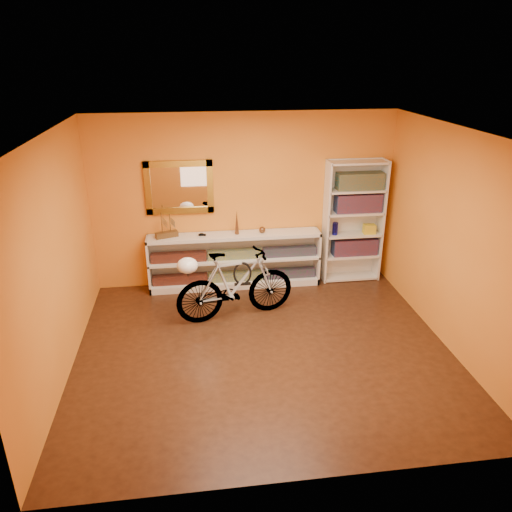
{
  "coord_description": "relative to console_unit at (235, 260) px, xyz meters",
  "views": [
    {
      "loc": [
        -0.77,
        -5.02,
        3.37
      ],
      "look_at": [
        0.0,
        0.7,
        0.95
      ],
      "focal_mm": 34.36,
      "sensor_mm": 36.0,
      "label": 1
    }
  ],
  "objects": [
    {
      "name": "helmet",
      "position": [
        -0.7,
        -1.09,
        0.43
      ],
      "size": [
        0.27,
        0.26,
        0.2
      ],
      "primitive_type": "ellipsoid",
      "color": "white",
      "rests_on": "bicycle"
    },
    {
      "name": "yellow_bag",
      "position": [
        2.09,
        -0.01,
        0.41
      ],
      "size": [
        0.19,
        0.13,
        0.14
      ],
      "primitive_type": "cube",
      "rotation": [
        0.0,
        0.0,
        -0.05
      ],
      "color": "gold",
      "rests_on": "bookcase"
    },
    {
      "name": "back_wall",
      "position": [
        0.18,
        0.19,
        0.88
      ],
      "size": [
        4.5,
        0.01,
        2.6
      ],
      "primitive_type": "cube",
      "color": "orange",
      "rests_on": "ground"
    },
    {
      "name": "book_row_b",
      "position": [
        1.89,
        0.03,
        0.83
      ],
      "size": [
        0.7,
        0.22,
        0.28
      ],
      "primitive_type": "cube",
      "color": "maroon",
      "rests_on": "bookcase"
    },
    {
      "name": "u_lock",
      "position": [
        0.02,
        -0.94,
        0.21
      ],
      "size": [
        0.25,
        0.03,
        0.25
      ],
      "primitive_type": "torus",
      "rotation": [
        1.57,
        0.0,
        0.0
      ],
      "color": "black",
      "rests_on": "bicycle"
    },
    {
      "name": "bookcase",
      "position": [
        1.84,
        0.03,
        0.52
      ],
      "size": [
        0.9,
        0.3,
        1.9
      ],
      "primitive_type": null,
      "color": "silver",
      "rests_on": "floor"
    },
    {
      "name": "cd_row_upper",
      "position": [
        0.0,
        -0.02,
        0.11
      ],
      "size": [
        2.5,
        0.13,
        0.14
      ],
      "primitive_type": "cube",
      "color": "navy",
      "rests_on": "console_unit"
    },
    {
      "name": "right_wall",
      "position": [
        2.43,
        -1.81,
        0.88
      ],
      "size": [
        0.01,
        4.0,
        2.6
      ],
      "primitive_type": "cube",
      "color": "orange",
      "rests_on": "ground"
    },
    {
      "name": "model_ship",
      "position": [
        -0.99,
        0.0,
        0.62
      ],
      "size": [
        0.35,
        0.22,
        0.39
      ],
      "primitive_type": null,
      "rotation": [
        0.0,
        0.0,
        0.34
      ],
      "color": "#462D13",
      "rests_on": "console_unit"
    },
    {
      "name": "bicycle",
      "position": [
        -0.08,
        -0.96,
        0.06
      ],
      "size": [
        0.76,
        1.71,
        0.98
      ],
      "primitive_type": "imported",
      "rotation": [
        0.0,
        0.0,
        1.77
      ],
      "color": "silver",
      "rests_on": "floor"
    },
    {
      "name": "ceiling",
      "position": [
        0.18,
        -1.81,
        2.18
      ],
      "size": [
        4.5,
        4.0,
        0.01
      ],
      "primitive_type": "cube",
      "color": "silver",
      "rests_on": "ground"
    },
    {
      "name": "book_row_a",
      "position": [
        1.89,
        0.03,
        0.12
      ],
      "size": [
        0.7,
        0.22,
        0.26
      ],
      "primitive_type": "cube",
      "color": "maroon",
      "rests_on": "bookcase"
    },
    {
      "name": "decorative_orb",
      "position": [
        0.42,
        0.0,
        0.47
      ],
      "size": [
        0.1,
        0.1,
        0.1
      ],
      "primitive_type": "sphere",
      "color": "brown",
      "rests_on": "console_unit"
    },
    {
      "name": "travel_mug",
      "position": [
        1.55,
        0.01,
        0.44
      ],
      "size": [
        0.09,
        0.09,
        0.19
      ],
      "primitive_type": "cylinder",
      "color": "navy",
      "rests_on": "bookcase"
    },
    {
      "name": "console_unit",
      "position": [
        0.0,
        0.0,
        0.0
      ],
      "size": [
        2.6,
        0.35,
        0.85
      ],
      "primitive_type": null,
      "color": "silver",
      "rests_on": "floor"
    },
    {
      "name": "red_tin",
      "position": [
        1.64,
        0.06,
        1.14
      ],
      "size": [
        0.18,
        0.18,
        0.2
      ],
      "primitive_type": "cube",
      "rotation": [
        0.0,
        0.0,
        0.15
      ],
      "color": "maroon",
      "rests_on": "bookcase"
    },
    {
      "name": "book_row_c",
      "position": [
        1.89,
        0.03,
        1.16
      ],
      "size": [
        0.7,
        0.22,
        0.25
      ],
      "primitive_type": "cube",
      "color": "#195058",
      "rests_on": "bookcase"
    },
    {
      "name": "left_wall",
      "position": [
        -2.08,
        -1.81,
        0.88
      ],
      "size": [
        0.01,
        4.0,
        2.6
      ],
      "primitive_type": "cube",
      "color": "orange",
      "rests_on": "ground"
    },
    {
      "name": "cd_row_lower",
      "position": [
        0.0,
        -0.02,
        -0.26
      ],
      "size": [
        2.5,
        0.13,
        0.14
      ],
      "primitive_type": "cube",
      "color": "black",
      "rests_on": "console_unit"
    },
    {
      "name": "wall_socket",
      "position": [
        1.08,
        0.17,
        -0.17
      ],
      "size": [
        0.09,
        0.02,
        0.09
      ],
      "primitive_type": "cube",
      "color": "silver",
      "rests_on": "back_wall"
    },
    {
      "name": "bronze_ornament",
      "position": [
        0.04,
        0.0,
        0.61
      ],
      "size": [
        0.06,
        0.06,
        0.37
      ],
      "primitive_type": "cone",
      "color": "brown",
      "rests_on": "console_unit"
    },
    {
      "name": "toy_car",
      "position": [
        -0.48,
        0.0,
        0.43
      ],
      "size": [
        0.0,
        0.0,
        0.0
      ],
      "primitive_type": "imported",
      "rotation": [
        0.0,
        0.0,
        1.51
      ],
      "color": "black",
      "rests_on": "console_unit"
    },
    {
      "name": "floor",
      "position": [
        0.18,
        -1.81,
        -0.43
      ],
      "size": [
        4.5,
        4.0,
        0.01
      ],
      "primitive_type": "cube",
      "color": "black",
      "rests_on": "ground"
    },
    {
      "name": "gilt_mirror",
      "position": [
        -0.77,
        0.15,
        1.12
      ],
      "size": [
        0.98,
        0.06,
        0.78
      ],
      "primitive_type": "cube",
      "color": "olive",
      "rests_on": "back_wall"
    }
  ]
}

